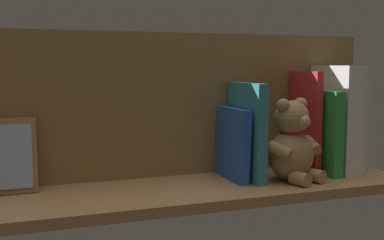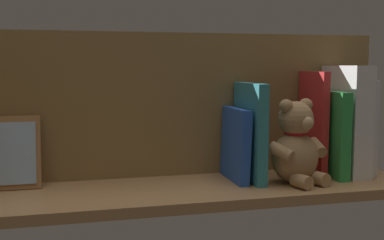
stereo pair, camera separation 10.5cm
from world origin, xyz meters
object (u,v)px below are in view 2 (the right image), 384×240
Objects in this scene: teddy_bear at (296,146)px; picture_frame_leaning at (11,153)px; dictionary_thick_white at (346,120)px; book_0 at (359,126)px.

picture_frame_leaning is at bearing -27.66° from teddy_bear.
picture_frame_leaning is at bearing -3.77° from dictionary_thick_white.
teddy_bear is at bearing 17.82° from book_0.
book_0 is 81.32cm from picture_frame_leaning.
picture_frame_leaning is at bearing -2.90° from book_0.
dictionary_thick_white is 1.68× the size of picture_frame_leaning.
book_0 is 0.87× the size of dictionary_thick_white.
dictionary_thick_white is (4.18, 0.96, 1.68)cm from book_0.
dictionary_thick_white is 1.39× the size of teddy_bear.
book_0 reaches higher than teddy_bear.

